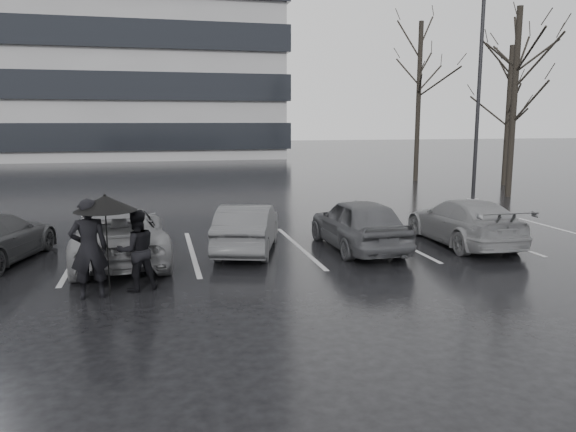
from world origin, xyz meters
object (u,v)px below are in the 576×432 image
(car_west_a, at_px, (247,228))
(pedestrian_left, at_px, (89,249))
(tree_ne, at_px, (508,116))
(lamp_post, at_px, (478,105))
(car_east, at_px, (464,222))
(car_main, at_px, (358,223))
(tree_north, at_px, (418,103))
(car_west_b, at_px, (120,235))
(tree_east, at_px, (514,104))
(pedestrian_right, at_px, (137,250))

(car_west_a, distance_m, pedestrian_left, 4.70)
(pedestrian_left, xyz_separation_m, tree_ne, (18.78, 14.81, 2.55))
(car_west_a, xyz_separation_m, lamp_post, (10.17, 6.16, 3.28))
(car_east, relative_size, pedestrian_left, 2.24)
(car_main, relative_size, tree_north, 0.47)
(car_main, relative_size, car_west_b, 0.87)
(car_east, xyz_separation_m, tree_east, (7.00, 8.19, 3.38))
(pedestrian_left, bearing_deg, car_east, -175.61)
(car_west_a, xyz_separation_m, car_west_b, (-3.09, -0.32, 0.02))
(car_main, xyz_separation_m, car_west_b, (-5.92, 0.11, -0.04))
(pedestrian_right, distance_m, lamp_post, 15.93)
(car_main, height_order, tree_east, tree_east)
(tree_north, bearing_deg, car_main, -120.73)
(lamp_post, xyz_separation_m, tree_ne, (5.14, 5.51, -0.39))
(pedestrian_right, bearing_deg, lamp_post, -161.91)
(lamp_post, distance_m, tree_north, 8.67)
(car_main, height_order, car_west_a, car_main)
(tree_east, bearing_deg, lamp_post, -150.23)
(pedestrian_right, relative_size, lamp_post, 0.19)
(car_main, bearing_deg, tree_ne, -137.18)
(lamp_post, xyz_separation_m, tree_north, (1.64, 8.51, 0.36))
(lamp_post, relative_size, tree_north, 1.00)
(pedestrian_left, height_order, pedestrian_right, pedestrian_left)
(pedestrian_right, height_order, tree_east, tree_east)
(pedestrian_left, relative_size, lamp_post, 0.22)
(car_east, height_order, pedestrian_left, pedestrian_left)
(car_west_b, bearing_deg, tree_east, -156.99)
(car_west_b, bearing_deg, lamp_post, -157.63)
(car_west_b, height_order, tree_east, tree_east)
(car_west_b, relative_size, pedestrian_right, 2.85)
(car_east, xyz_separation_m, tree_ne, (9.50, 12.19, 2.88))
(tree_ne, distance_m, tree_north, 4.67)
(car_west_a, distance_m, pedestrian_right, 3.85)
(lamp_post, distance_m, tree_east, 3.04)
(car_east, distance_m, tree_ne, 15.72)
(tree_ne, bearing_deg, tree_north, 139.40)
(tree_ne, bearing_deg, lamp_post, -133.00)
(car_west_b, height_order, tree_ne, tree_ne)
(tree_east, bearing_deg, tree_ne, 57.99)
(tree_north, bearing_deg, tree_ne, -40.60)
(car_west_a, bearing_deg, tree_ne, -126.19)
(pedestrian_left, height_order, lamp_post, lamp_post)
(car_west_b, height_order, tree_north, tree_north)
(lamp_post, xyz_separation_m, tree_east, (2.64, 1.51, 0.11))
(car_west_b, xyz_separation_m, tree_east, (15.90, 7.99, 3.37))
(car_east, bearing_deg, car_west_a, -3.86)
(car_west_a, distance_m, tree_east, 15.31)
(car_west_b, height_order, car_east, car_west_b)
(pedestrian_right, bearing_deg, tree_east, -162.76)
(tree_east, bearing_deg, pedestrian_left, -146.42)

